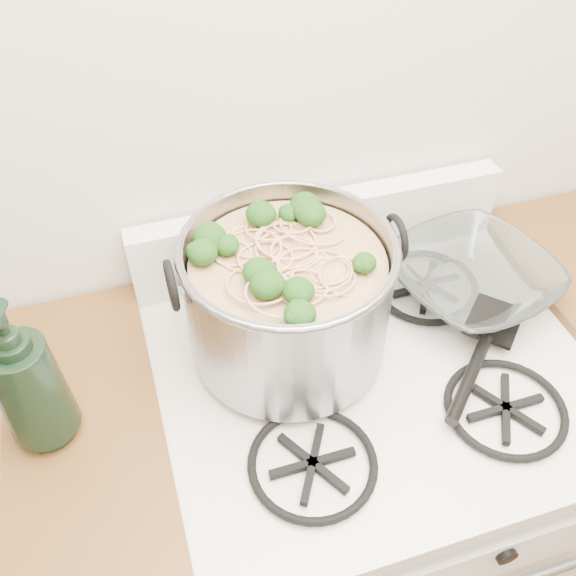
{
  "coord_description": "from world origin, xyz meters",
  "views": [
    {
      "loc": [
        -0.36,
        0.64,
        1.81
      ],
      "look_at": [
        -0.14,
        1.35,
        1.06
      ],
      "focal_mm": 40.0,
      "sensor_mm": 36.0,
      "label": 1
    }
  ],
  "objects_px": {
    "gas_range": "(356,496)",
    "glass_bowl": "(469,286)",
    "stock_pot": "(288,298)",
    "spatula": "(495,318)",
    "bottle": "(26,377)"
  },
  "relations": [
    {
      "from": "glass_bowl",
      "to": "bottle",
      "type": "bearing_deg",
      "value": -174.52
    },
    {
      "from": "stock_pot",
      "to": "spatula",
      "type": "distance_m",
      "value": 0.4
    },
    {
      "from": "stock_pot",
      "to": "glass_bowl",
      "type": "bearing_deg",
      "value": 2.58
    },
    {
      "from": "spatula",
      "to": "bottle",
      "type": "height_order",
      "value": "bottle"
    },
    {
      "from": "gas_range",
      "to": "spatula",
      "type": "bearing_deg",
      "value": 5.1
    },
    {
      "from": "gas_range",
      "to": "stock_pot",
      "type": "bearing_deg",
      "value": 146.13
    },
    {
      "from": "stock_pot",
      "to": "glass_bowl",
      "type": "relative_size",
      "value": 3.2
    },
    {
      "from": "glass_bowl",
      "to": "bottle",
      "type": "height_order",
      "value": "bottle"
    },
    {
      "from": "glass_bowl",
      "to": "bottle",
      "type": "xyz_separation_m",
      "value": [
        -0.79,
        -0.08,
        0.12
      ]
    },
    {
      "from": "spatula",
      "to": "bottle",
      "type": "relative_size",
      "value": 1.11
    },
    {
      "from": "bottle",
      "to": "stock_pot",
      "type": "bearing_deg",
      "value": 29.07
    },
    {
      "from": "gas_range",
      "to": "glass_bowl",
      "type": "height_order",
      "value": "glass_bowl"
    },
    {
      "from": "gas_range",
      "to": "spatula",
      "type": "xyz_separation_m",
      "value": [
        0.24,
        0.02,
        0.5
      ]
    },
    {
      "from": "glass_bowl",
      "to": "bottle",
      "type": "relative_size",
      "value": 0.43
    },
    {
      "from": "stock_pot",
      "to": "spatula",
      "type": "bearing_deg",
      "value": -10.38
    }
  ]
}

